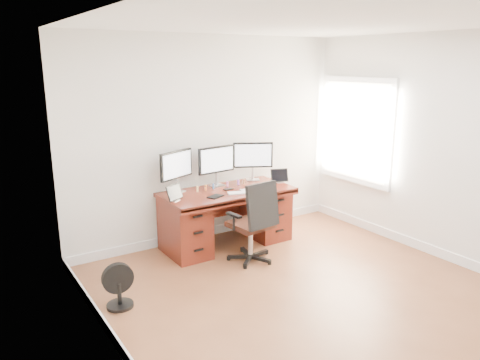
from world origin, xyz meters
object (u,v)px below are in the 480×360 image
office_chair (253,235)px  desk (226,215)px  floor_fan (119,286)px  monitor_center (217,161)px  keyboard (238,193)px

office_chair → desk: bearing=82.3°
desk → floor_fan: desk is taller
office_chair → monitor_center: (0.01, 0.88, 0.75)m
desk → floor_fan: (-1.73, -0.83, -0.18)m
office_chair → floor_fan: office_chair is taller
desk → monitor_center: 0.72m
floor_fan → monitor_center: monitor_center is taller
office_chair → keyboard: bearing=76.2°
office_chair → monitor_center: monitor_center is taller
monitor_center → keyboard: (0.04, -0.47, -0.33)m
desk → keyboard: (0.04, -0.23, 0.36)m
floor_fan → keyboard: bearing=23.6°
monitor_center → keyboard: 0.57m
keyboard → monitor_center: bearing=115.2°
floor_fan → keyboard: (1.77, 0.60, 0.54)m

